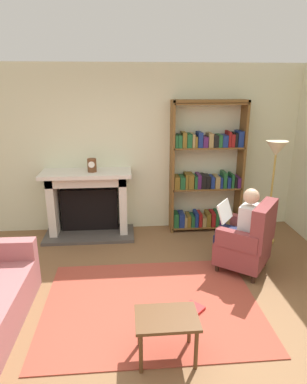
{
  "coord_description": "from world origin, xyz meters",
  "views": [
    {
      "loc": [
        -0.25,
        -2.9,
        2.38
      ],
      "look_at": [
        0.1,
        1.2,
        1.05
      ],
      "focal_mm": 31.29,
      "sensor_mm": 36.0,
      "label": 1
    }
  ],
  "objects_px": {
    "armchair_reading": "(248,241)",
    "floor_lamp": "(275,158)",
    "fireplace": "(89,201)",
    "bookshelf": "(206,172)",
    "mantel_clock": "(92,165)",
    "seated_reader": "(241,225)",
    "side_table": "(167,323)"
  },
  "relations": [
    {
      "from": "mantel_clock",
      "to": "floor_lamp",
      "type": "height_order",
      "value": "floor_lamp"
    },
    {
      "from": "armchair_reading",
      "to": "side_table",
      "type": "distance_m",
      "value": 1.88
    },
    {
      "from": "fireplace",
      "to": "bookshelf",
      "type": "bearing_deg",
      "value": 1.03
    },
    {
      "from": "seated_reader",
      "to": "side_table",
      "type": "xyz_separation_m",
      "value": [
        -1.16,
        -1.48,
        -0.25
      ]
    },
    {
      "from": "side_table",
      "to": "floor_lamp",
      "type": "xyz_separation_m",
      "value": [
        1.87,
        2.23,
        0.98
      ]
    },
    {
      "from": "armchair_reading",
      "to": "floor_lamp",
      "type": "distance_m",
      "value": 1.38
    },
    {
      "from": "armchair_reading",
      "to": "bookshelf",
      "type": "bearing_deg",
      "value": -132.13
    },
    {
      "from": "fireplace",
      "to": "mantel_clock",
      "type": "xyz_separation_m",
      "value": [
        0.1,
        -0.1,
        0.61
      ]
    },
    {
      "from": "mantel_clock",
      "to": "floor_lamp",
      "type": "xyz_separation_m",
      "value": [
        2.72,
        -0.44,
        0.16
      ]
    },
    {
      "from": "fireplace",
      "to": "bookshelf",
      "type": "relative_size",
      "value": 0.67
    },
    {
      "from": "armchair_reading",
      "to": "side_table",
      "type": "bearing_deg",
      "value": -4.17
    },
    {
      "from": "fireplace",
      "to": "armchair_reading",
      "type": "height_order",
      "value": "fireplace"
    },
    {
      "from": "floor_lamp",
      "to": "armchair_reading",
      "type": "bearing_deg",
      "value": -127.29
    },
    {
      "from": "bookshelf",
      "to": "floor_lamp",
      "type": "distance_m",
      "value": 1.11
    },
    {
      "from": "side_table",
      "to": "floor_lamp",
      "type": "relative_size",
      "value": 0.35
    },
    {
      "from": "mantel_clock",
      "to": "seated_reader",
      "type": "distance_m",
      "value": 2.4
    },
    {
      "from": "bookshelf",
      "to": "floor_lamp",
      "type": "bearing_deg",
      "value": -33.23
    },
    {
      "from": "armchair_reading",
      "to": "seated_reader",
      "type": "distance_m",
      "value": 0.23
    },
    {
      "from": "mantel_clock",
      "to": "bookshelf",
      "type": "height_order",
      "value": "bookshelf"
    },
    {
      "from": "fireplace",
      "to": "floor_lamp",
      "type": "bearing_deg",
      "value": -10.88
    },
    {
      "from": "fireplace",
      "to": "bookshelf",
      "type": "distance_m",
      "value": 1.98
    },
    {
      "from": "side_table",
      "to": "bookshelf",
      "type": "bearing_deg",
      "value": 70.5
    },
    {
      "from": "bookshelf",
      "to": "armchair_reading",
      "type": "bearing_deg",
      "value": -79.53
    },
    {
      "from": "armchair_reading",
      "to": "floor_lamp",
      "type": "height_order",
      "value": "floor_lamp"
    },
    {
      "from": "seated_reader",
      "to": "floor_lamp",
      "type": "xyz_separation_m",
      "value": [
        0.72,
        0.75,
        0.73
      ]
    },
    {
      "from": "seated_reader",
      "to": "armchair_reading",
      "type": "bearing_deg",
      "value": 90.0
    },
    {
      "from": "armchair_reading",
      "to": "floor_lamp",
      "type": "xyz_separation_m",
      "value": [
        0.62,
        0.82,
        0.93
      ]
    },
    {
      "from": "fireplace",
      "to": "bookshelf",
      "type": "height_order",
      "value": "bookshelf"
    },
    {
      "from": "floor_lamp",
      "to": "mantel_clock",
      "type": "bearing_deg",
      "value": 170.79
    },
    {
      "from": "bookshelf",
      "to": "side_table",
      "type": "relative_size",
      "value": 3.85
    },
    {
      "from": "fireplace",
      "to": "seated_reader",
      "type": "height_order",
      "value": "seated_reader"
    },
    {
      "from": "armchair_reading",
      "to": "floor_lamp",
      "type": "bearing_deg",
      "value": -179.9
    }
  ]
}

